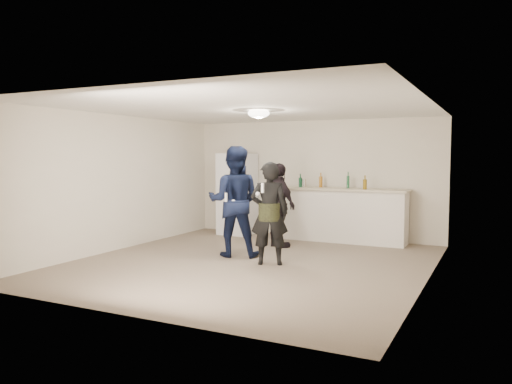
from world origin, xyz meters
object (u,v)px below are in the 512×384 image
at_px(counter, 341,216).
at_px(fridge, 237,194).
at_px(spectator, 279,205).
at_px(man, 234,201).
at_px(woman, 269,213).
at_px(shaker, 304,183).

xyz_separation_m(counter, fridge, (-2.37, -0.07, 0.38)).
height_order(counter, spectator, spectator).
bearing_deg(man, spectator, -127.51).
distance_m(man, woman, 0.91).
xyz_separation_m(woman, spectator, (-0.47, 1.46, -0.02)).
bearing_deg(counter, woman, -98.86).
distance_m(fridge, man, 2.48).
bearing_deg(man, fridge, -82.36).
xyz_separation_m(fridge, spectator, (1.49, -1.10, -0.10)).
bearing_deg(counter, shaker, -178.51).
height_order(fridge, woman, fridge).
bearing_deg(man, woman, 137.84).
relative_size(man, spectator, 1.19).
bearing_deg(fridge, counter, 1.69).
xyz_separation_m(shaker, spectator, (-0.07, -1.15, -0.37)).
xyz_separation_m(fridge, woman, (1.96, -2.55, -0.07)).
distance_m(fridge, woman, 3.22).
relative_size(woman, spectator, 1.03).
bearing_deg(spectator, man, 104.16).
bearing_deg(counter, spectator, -126.91).
bearing_deg(woman, counter, -122.08).
height_order(shaker, man, man).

